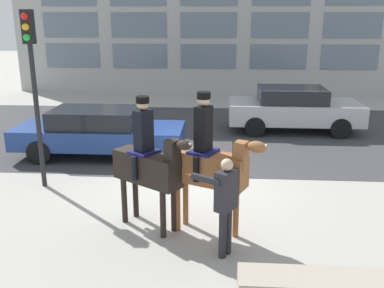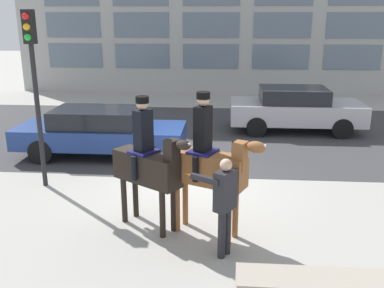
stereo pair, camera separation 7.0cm
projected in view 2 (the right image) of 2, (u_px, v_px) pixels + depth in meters
name	position (u px, v px, depth m)	size (l,w,h in m)	color
ground_plane	(191.00, 185.00, 10.28)	(80.00, 80.00, 0.00)	#9E9B93
road_surface	(202.00, 133.00, 14.81)	(20.25, 8.50, 0.01)	#38383A
mounted_horse_lead	(148.00, 164.00, 7.87)	(1.60, 1.21, 2.52)	black
mounted_horse_companion	(208.00, 164.00, 7.57)	(1.78, 1.04, 2.66)	brown
pedestrian_bystander	(224.00, 200.00, 6.96)	(0.91, 0.48, 1.72)	#232328
street_car_near_lane	(100.00, 131.00, 12.21)	(4.75, 1.82, 1.39)	navy
street_car_far_lane	(295.00, 108.00, 14.89)	(4.52, 2.04, 1.53)	#B7B7BC
traffic_light	(34.00, 72.00, 9.46)	(0.24, 0.29, 4.03)	black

